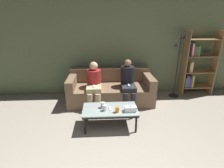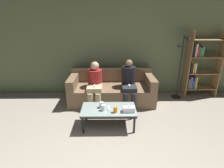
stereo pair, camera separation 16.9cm
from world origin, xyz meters
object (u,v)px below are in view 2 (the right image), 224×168
cup_near_right (103,108)px  cup_far_center (102,105)px  coffee_table (109,110)px  bookshelf (199,66)px  standing_lamp (181,60)px  game_remote (109,108)px  seated_person_left_end (95,83)px  tissue_box (129,109)px  couch (112,90)px  seated_person_mid_left (129,82)px  cup_near_left (115,110)px

cup_near_right → cup_far_center: 0.12m
coffee_table → bookshelf: (2.39, 1.49, 0.50)m
standing_lamp → game_remote: bearing=-143.8°
bookshelf → standing_lamp: size_ratio=1.04×
bookshelf → seated_person_left_end: bearing=-168.8°
tissue_box → seated_person_left_end: size_ratio=0.21×
standing_lamp → cup_near_right: bearing=-143.9°
couch → seated_person_mid_left: (0.41, -0.21, 0.29)m
game_remote → standing_lamp: standing_lamp is taller
couch → game_remote: couch is taller
cup_near_left → seated_person_mid_left: size_ratio=0.10×
cup_far_center → game_remote: bearing=-19.7°
coffee_table → seated_person_mid_left: seated_person_mid_left is taller
bookshelf → cup_near_right: bearing=-147.9°
cup_far_center → tissue_box: size_ratio=0.51×
seated_person_mid_left → bookshelf: bearing=15.7°
coffee_table → bookshelf: bookshelf is taller
cup_near_right → tissue_box: bearing=-6.5°
coffee_table → cup_near_left: 0.22m
tissue_box → seated_person_mid_left: bearing=84.5°
tissue_box → seated_person_mid_left: size_ratio=0.20×
coffee_table → cup_near_left: bearing=-49.0°
cup_near_left → tissue_box: size_ratio=0.50×
couch → seated_person_left_end: size_ratio=1.97×
cup_far_center → coffee_table: bearing=-19.7°
cup_far_center → seated_person_left_end: seated_person_left_end is taller
bookshelf → standing_lamp: 0.59m
cup_near_right → game_remote: size_ratio=0.73×
standing_lamp → tissue_box: bearing=-134.9°
game_remote → standing_lamp: 2.37m
seated_person_mid_left → seated_person_left_end: bearing=-179.8°
tissue_box → cup_near_left: bearing=-174.9°
couch → cup_near_left: (0.06, -1.32, 0.14)m
standing_lamp → bookshelf: bearing=14.6°
couch → cup_near_right: (-0.17, -1.24, 0.14)m
coffee_table → cup_far_center: cup_far_center is taller
cup_near_left → coffee_table: bearing=131.0°
cup_near_right → seated_person_mid_left: seated_person_mid_left is taller
seated_person_mid_left → cup_far_center: bearing=-124.2°
standing_lamp → seated_person_left_end: standing_lamp is taller
coffee_table → standing_lamp: (1.85, 1.35, 0.67)m
game_remote → couch: bearing=86.5°
bookshelf → coffee_table: bearing=-148.0°
cup_near_right → standing_lamp: size_ratio=0.07×
cup_near_left → tissue_box: tissue_box is taller
cup_near_left → cup_far_center: 0.33m
couch → game_remote: 1.18m
couch → tissue_box: (0.30, -1.29, 0.14)m
couch → seated_person_mid_left: 0.55m
standing_lamp → seated_person_left_end: size_ratio=1.57×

